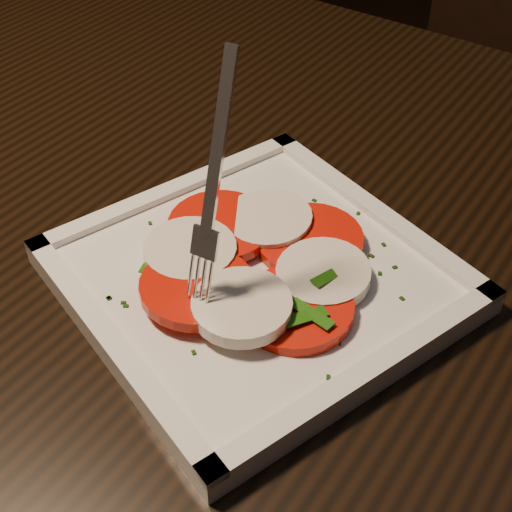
% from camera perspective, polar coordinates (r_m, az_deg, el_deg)
% --- Properties ---
extents(table, '(1.21, 0.81, 0.75)m').
position_cam_1_polar(table, '(0.63, 1.98, -4.93)').
color(table, black).
rests_on(table, ground).
extents(plate, '(0.31, 0.31, 0.01)m').
position_cam_1_polar(plate, '(0.51, 0.00, -1.85)').
color(plate, white).
rests_on(plate, table).
extents(caprese_salad, '(0.20, 0.19, 0.02)m').
position_cam_1_polar(caprese_salad, '(0.50, -0.01, -0.54)').
color(caprese_salad, red).
rests_on(caprese_salad, plate).
extents(fork, '(0.03, 0.06, 0.15)m').
position_cam_1_polar(fork, '(0.44, -2.93, 6.52)').
color(fork, white).
rests_on(fork, caprese_salad).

